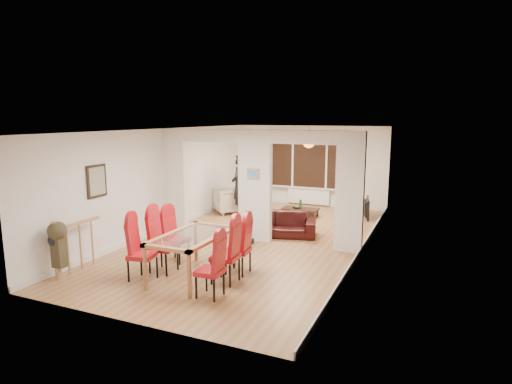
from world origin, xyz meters
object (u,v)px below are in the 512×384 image
Objects in this scene: person at (239,185)px; bottle at (300,204)px; coffee_table at (300,212)px; dining_chair_ra at (210,267)px; dining_chair_rc at (238,246)px; sofa at (275,224)px; television at (364,208)px; dining_table at (193,256)px; dining_chair_la at (142,251)px; dining_chair_rb at (225,252)px; dining_chair_lb at (163,243)px; armchair at (229,200)px; dining_chair_lc at (177,237)px; bowl at (297,207)px.

person is 6.34× the size of bottle.
dining_chair_ra is at bearing -86.28° from coffee_table.
sofa is at bearing 90.91° from dining_chair_rc.
television is at bearing 18.00° from coffee_table.
dining_chair_ra reaches higher than dining_table.
dining_chair_la is at bearing -147.52° from dining_table.
dining_chair_rb is 0.50m from dining_chair_rc.
person reaches higher than coffee_table.
dining_chair_ra is (1.37, -0.65, -0.05)m from dining_chair_lb.
armchair reaches higher than coffee_table.
coffee_table is (1.72, 0.55, -0.78)m from person.
television is (2.83, 5.36, -0.22)m from dining_chair_lc.
person is 1.89m from bottle.
person is 1.74× the size of coffee_table.
dining_chair_lc reaches higher than television.
dining_chair_lb is at bearing 178.03° from dining_table.
person is at bearing 107.69° from dining_chair_ra.
dining_table is 0.90m from dining_chair_la.
dining_table is 0.95m from dining_chair_ra.
armchair is (-2.18, 1.80, 0.09)m from sofa.
dining_chair_lb is 0.62× the size of person.
bowl is at bearing 159.44° from bottle.
dining_table is 0.95× the size of person.
armchair is at bearing 109.92° from dining_table.
sofa reaches higher than television.
dining_chair_lc is at bearing 141.19° from television.
dining_table is at bearing -24.21° from armchair.
dining_chair_rc is 5.64m from television.
dining_chair_lb is at bearing -164.95° from dining_chair_rc.
television reaches higher than coffee_table.
television is (3.88, 0.97, -0.09)m from armchair.
dining_chair_ra is 6.17m from armchair.
dining_chair_lb is 0.57× the size of sofa.
dining_chair_rc is at bearing -86.27° from bottle.
dining_chair_la is 0.60× the size of person.
dining_chair_ra is at bearing -92.86° from dining_chair_rc.
dining_chair_rb is at bearing 4.96° from dining_chair_la.
dining_chair_lc is 4.51m from armchair.
dining_chair_rc is at bearing -15.30° from armchair.
dining_chair_rb is 5.28m from person.
armchair is 0.84× the size of television.
sofa is at bearing 91.70° from dining_chair_ra.
dining_chair_lb reaches higher than dining_chair_rc.
television is 1.85m from coffee_table.
dining_chair_rb is 1.10× the size of television.
dining_chair_ra is (1.47, -1.24, -0.01)m from dining_chair_lc.
person is 3.70m from television.
armchair is 4.00m from television.
dining_chair_ra reaches higher than television.
television reaches higher than bowl.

